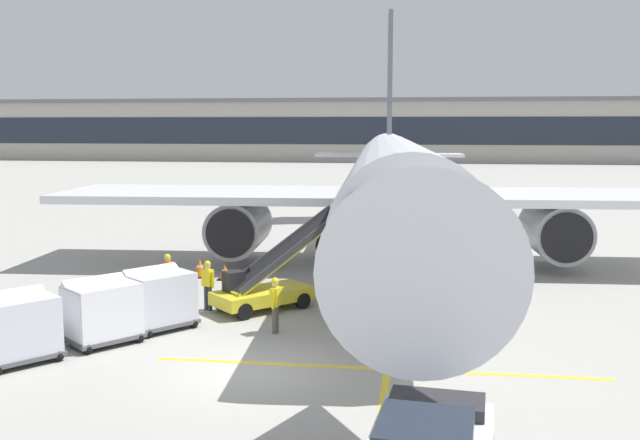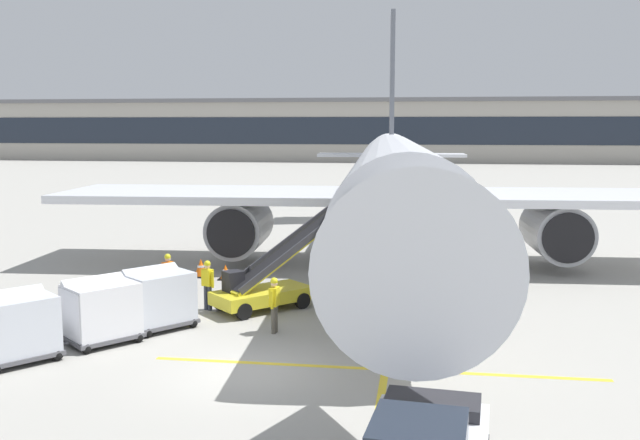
% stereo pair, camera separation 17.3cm
% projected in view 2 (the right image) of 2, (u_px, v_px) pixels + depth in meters
% --- Properties ---
extents(ground_plane, '(600.00, 600.00, 0.00)m').
position_uv_depth(ground_plane, '(246.00, 372.00, 18.27)').
color(ground_plane, '#9E9B93').
extents(parked_airplane, '(30.88, 41.09, 13.72)m').
position_uv_depth(parked_airplane, '(395.00, 185.00, 31.93)').
color(parked_airplane, silver).
rests_on(parked_airplane, ground).
extents(belt_loader, '(4.49, 4.52, 3.40)m').
position_uv_depth(belt_loader, '(267.00, 283.00, 24.52)').
color(belt_loader, gold).
rests_on(belt_loader, ground).
extents(baggage_cart_lead, '(2.51, 2.61, 1.91)m').
position_uv_depth(baggage_cart_lead, '(158.00, 297.00, 22.16)').
color(baggage_cart_lead, '#515156').
rests_on(baggage_cart_lead, ground).
extents(baggage_cart_second, '(2.51, 2.61, 1.91)m').
position_uv_depth(baggage_cart_second, '(101.00, 309.00, 20.66)').
color(baggage_cart_second, '#515156').
rests_on(baggage_cart_second, ground).
extents(baggage_cart_third, '(2.51, 2.61, 1.91)m').
position_uv_depth(baggage_cart_third, '(16.00, 325.00, 19.03)').
color(baggage_cart_third, '#515156').
rests_on(baggage_cart_third, ground).
extents(ground_crew_by_loader, '(0.44, 0.44, 1.74)m').
position_uv_depth(ground_crew_by_loader, '(131.00, 296.00, 22.21)').
color(ground_crew_by_loader, black).
rests_on(ground_crew_by_loader, ground).
extents(ground_crew_by_carts, '(0.52, 0.39, 1.74)m').
position_uv_depth(ground_crew_by_carts, '(208.00, 282.00, 24.30)').
color(ground_crew_by_carts, '#333847').
rests_on(ground_crew_by_carts, ground).
extents(ground_crew_marshaller, '(0.41, 0.49, 1.74)m').
position_uv_depth(ground_crew_marshaller, '(168.00, 274.00, 25.57)').
color(ground_crew_marshaller, black).
rests_on(ground_crew_marshaller, ground).
extents(ground_crew_wingwalker, '(0.29, 0.57, 1.74)m').
position_uv_depth(ground_crew_wingwalker, '(274.00, 301.00, 21.60)').
color(ground_crew_wingwalker, '#514C42').
rests_on(ground_crew_wingwalker, ground).
extents(safety_cone_engine_keepout, '(0.56, 0.56, 0.64)m').
position_uv_depth(safety_cone_engine_keepout, '(226.00, 272.00, 29.21)').
color(safety_cone_engine_keepout, black).
rests_on(safety_cone_engine_keepout, ground).
extents(safety_cone_wingtip, '(0.69, 0.69, 0.78)m').
position_uv_depth(safety_cone_wingtip, '(201.00, 268.00, 29.73)').
color(safety_cone_wingtip, black).
rests_on(safety_cone_wingtip, ground).
extents(safety_cone_nose_mark, '(0.64, 0.64, 0.72)m').
position_uv_depth(safety_cone_nose_mark, '(269.00, 260.00, 31.61)').
color(safety_cone_nose_mark, black).
rests_on(safety_cone_nose_mark, ground).
extents(apron_guidance_line_lead_in, '(0.20, 110.00, 0.01)m').
position_uv_depth(apron_guidance_line_lead_in, '(401.00, 267.00, 31.68)').
color(apron_guidance_line_lead_in, yellow).
rests_on(apron_guidance_line_lead_in, ground).
extents(apron_guidance_line_stop_bar, '(12.00, 0.20, 0.01)m').
position_uv_depth(apron_guidance_line_stop_bar, '(374.00, 369.00, 18.51)').
color(apron_guidance_line_stop_bar, yellow).
rests_on(apron_guidance_line_stop_bar, ground).
extents(terminal_building, '(148.42, 15.82, 11.04)m').
position_uv_depth(terminal_building, '(383.00, 130.00, 127.13)').
color(terminal_building, '#A8A399').
rests_on(terminal_building, ground).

